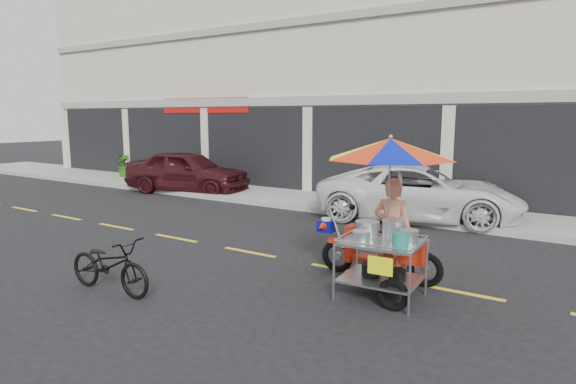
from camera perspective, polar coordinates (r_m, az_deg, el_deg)
The scene contains 9 objects.
ground at distance 8.43m, azimuth 6.46°, elevation -9.17°, with size 90.00×90.00×0.00m, color black.
sidewalk at distance 13.41m, azimuth 16.98°, elevation -2.31°, with size 45.00×3.00×0.15m, color gray.
centerline at distance 8.42m, azimuth 6.46°, elevation -9.15°, with size 42.00×0.10×0.01m, color gold.
maroon_sedan at distance 16.84m, azimuth -11.87°, elevation 2.40°, with size 1.73×4.29×1.46m, color #350F13.
white_pickup at distance 12.61m, azimuth 15.24°, elevation -0.07°, with size 2.32×5.02×1.40m, color silver.
plant_tall at distance 20.81m, azimuth -18.71°, elevation 3.05°, with size 0.85×0.73×0.94m, color #245710.
plant_short at distance 21.24m, azimuth -18.83°, elevation 3.04°, with size 0.48×0.48×0.86m, color #245710.
near_bicycle at distance 7.73m, azimuth -20.40°, elevation -8.09°, with size 0.56×1.62×0.85m, color black.
food_vendor_rig at distance 7.21m, azimuth 11.83°, elevation -0.21°, with size 2.42×1.90×2.37m.
Camera 1 is at (3.52, -7.19, 2.63)m, focal length 30.00 mm.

